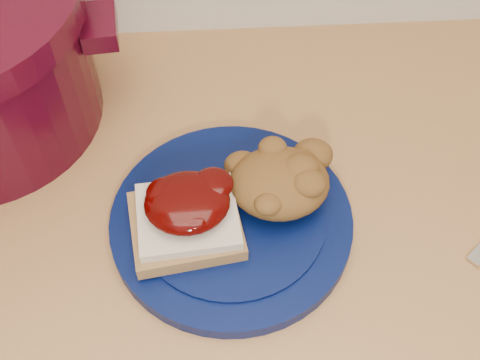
{
  "coord_description": "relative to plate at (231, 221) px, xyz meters",
  "views": [
    {
      "loc": [
        -0.06,
        1.16,
        1.42
      ],
      "look_at": [
        -0.04,
        1.51,
        0.95
      ],
      "focal_mm": 45.0,
      "sensor_mm": 36.0,
      "label": 1
    }
  ],
  "objects": [
    {
      "name": "plate",
      "position": [
        0.0,
        0.0,
        0.0
      ],
      "size": [
        0.25,
        0.25,
        0.02
      ],
      "primitive_type": "cylinder",
      "rotation": [
        0.0,
        0.0,
        0.04
      ],
      "color": "#040D3A",
      "rests_on": "wood_countertop"
    },
    {
      "name": "sandwich",
      "position": [
        -0.04,
        -0.01,
        0.03
      ],
      "size": [
        0.12,
        0.1,
        0.05
      ],
      "rotation": [
        0.0,
        0.0,
        0.04
      ],
      "color": "olive",
      "rests_on": "plate"
    },
    {
      "name": "stuffing_mound",
      "position": [
        0.05,
        0.02,
        0.04
      ],
      "size": [
        0.1,
        0.09,
        0.05
      ],
      "primitive_type": "ellipsoid",
      "rotation": [
        0.0,
        0.0,
        0.04
      ],
      "color": "brown",
      "rests_on": "plate"
    }
  ]
}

